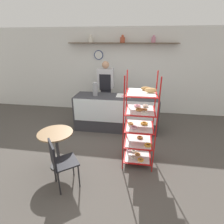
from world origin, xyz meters
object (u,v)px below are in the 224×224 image
object	(u,v)px
pastry_rack	(140,125)
cafe_chair	(59,160)
person_worker	(106,89)
coffee_carafe	(95,89)
cafe_table	(56,141)
donut_tray_counter	(125,95)

from	to	relation	value
pastry_rack	cafe_chair	xyz separation A→B (m)	(-1.25, -0.89, -0.28)
person_worker	coffee_carafe	size ratio (longest dim) A/B	4.88
cafe_table	coffee_carafe	xyz separation A→B (m)	(0.33, 1.77, 0.56)
pastry_rack	coffee_carafe	world-z (taller)	pastry_rack
cafe_table	cafe_chair	size ratio (longest dim) A/B	0.84
person_worker	pastry_rack	bearing A→B (deg)	-62.72
cafe_chair	coffee_carafe	world-z (taller)	coffee_carafe
person_worker	cafe_chair	xyz separation A→B (m)	(-0.23, -2.87, -0.42)
cafe_chair	person_worker	bearing A→B (deg)	-42.41
cafe_table	cafe_chair	xyz separation A→B (m)	(0.28, -0.50, -0.01)
coffee_carafe	donut_tray_counter	bearing A→B (deg)	5.76
pastry_rack	cafe_chair	size ratio (longest dim) A/B	2.04
cafe_chair	coffee_carafe	size ratio (longest dim) A/B	2.43
person_worker	cafe_chair	size ratio (longest dim) A/B	2.01
cafe_table	person_worker	bearing A→B (deg)	77.85
pastry_rack	cafe_table	world-z (taller)	pastry_rack
cafe_table	cafe_chair	world-z (taller)	cafe_chair
pastry_rack	coffee_carafe	xyz separation A→B (m)	(-1.20, 1.38, 0.29)
pastry_rack	donut_tray_counter	world-z (taller)	pastry_rack
person_worker	cafe_table	xyz separation A→B (m)	(-0.51, -2.37, -0.41)
cafe_chair	pastry_rack	bearing A→B (deg)	-92.47
pastry_rack	person_worker	bearing A→B (deg)	117.28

